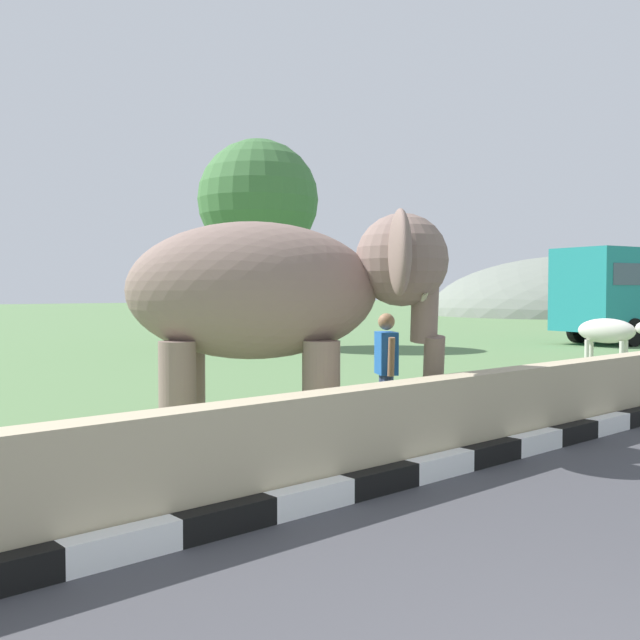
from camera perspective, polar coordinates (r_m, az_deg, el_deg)
striped_curb at (r=5.89m, az=-11.16°, el=-15.95°), size 16.20×0.20×0.24m
barrier_parapet at (r=7.43m, az=3.62°, el=-9.04°), size 28.00×0.36×1.00m
elephant at (r=9.06m, az=-3.06°, el=2.00°), size 3.91×3.72×2.93m
person_handler at (r=10.03m, az=5.19°, el=-3.63°), size 0.43×0.61×1.66m
cow_near at (r=20.86m, az=21.57°, el=-0.86°), size 0.86×1.93×1.23m
tree_distant at (r=25.29m, az=-4.85°, el=9.26°), size 4.10×4.10×7.11m
hill_east at (r=66.24m, az=19.91°, el=0.45°), size 29.70×23.76×9.98m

